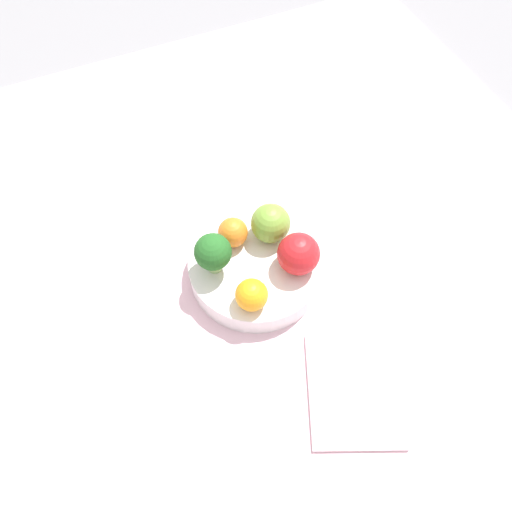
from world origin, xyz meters
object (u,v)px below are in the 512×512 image
object	(u,v)px
broccoli	(213,253)
apple_red	(299,254)
bowl	(256,266)
apple_green	(271,223)
orange_front	(252,295)
napkin	(354,390)
orange_back	(233,232)

from	to	relation	value
broccoli	apple_red	size ratio (longest dim) A/B	1.14
bowl	apple_green	distance (m)	0.07
apple_red	apple_green	distance (m)	0.07
bowl	apple_red	bearing A→B (deg)	57.34
apple_red	orange_front	world-z (taller)	apple_red
broccoli	napkin	distance (m)	0.27
bowl	apple_red	size ratio (longest dim) A/B	3.28
orange_back	napkin	bearing A→B (deg)	13.61
bowl	orange_front	size ratio (longest dim) A/B	4.40
apple_green	broccoli	bearing A→B (deg)	-78.13
broccoli	orange_front	distance (m)	0.08
broccoli	orange_front	size ratio (longest dim) A/B	1.53
broccoli	orange_back	bearing A→B (deg)	127.51
bowl	napkin	xyz separation A→B (m)	(0.22, 0.05, -0.02)
bowl	apple_red	xyz separation A→B (m)	(0.03, 0.05, 0.05)
orange_front	napkin	size ratio (longest dim) A/B	0.24
apple_red	orange_back	xyz separation A→B (m)	(-0.08, -0.07, -0.01)
orange_front	broccoli	bearing A→B (deg)	-160.17
broccoli	apple_red	world-z (taller)	broccoli
apple_green	orange_front	distance (m)	0.12
broccoli	napkin	bearing A→B (deg)	24.70
apple_red	napkin	world-z (taller)	apple_red
apple_green	orange_back	distance (m)	0.06
broccoli	apple_green	xyz separation A→B (m)	(-0.02, 0.10, -0.01)
bowl	napkin	bearing A→B (deg)	11.87
apple_red	orange_back	size ratio (longest dim) A/B	1.38
apple_red	napkin	bearing A→B (deg)	-1.48
bowl	orange_back	world-z (taller)	orange_back
apple_red	napkin	distance (m)	0.20
apple_red	napkin	size ratio (longest dim) A/B	0.32
apple_green	orange_back	world-z (taller)	apple_green
apple_green	napkin	xyz separation A→B (m)	(0.26, 0.01, -0.07)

